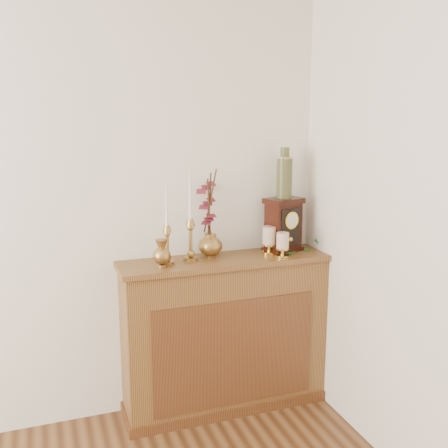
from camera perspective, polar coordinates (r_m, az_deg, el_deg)
name	(u,v)px	position (r m, az deg, el deg)	size (l,w,h in m)	color
console_shelf	(226,338)	(3.19, 0.18, -12.30)	(1.24, 0.34, 0.93)	brown
candlestick_left	(167,238)	(2.88, -6.20, -1.58)	(0.07, 0.07, 0.44)	#AB8644
candlestick_center	(191,233)	(2.93, -3.66, -0.95)	(0.08, 0.08, 0.50)	#AB8644
bud_vase	(162,254)	(2.83, -6.79, -3.23)	(0.10, 0.10, 0.15)	#AB8644
ginger_jar	(208,217)	(3.03, -1.77, 0.80)	(0.21, 0.23, 0.52)	#AB8644
pillar_candle_left	(269,239)	(3.10, 4.95, -1.60)	(0.09, 0.09, 0.18)	gold
pillar_candle_right	(283,244)	(3.03, 6.39, -2.13)	(0.08, 0.08, 0.16)	gold
ivy_garland	(292,250)	(3.19, 7.43, -2.81)	(0.39, 0.18, 0.07)	#266225
mantel_clock	(284,225)	(3.17, 6.50, -0.12)	(0.25, 0.20, 0.32)	black
ceramic_vase	(284,176)	(3.13, 6.58, 5.26)	(0.09, 0.09, 0.30)	#193223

